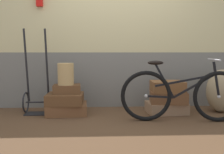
# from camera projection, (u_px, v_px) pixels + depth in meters

# --- Properties ---
(ground) EXTENTS (9.48, 5.20, 0.06)m
(ground) POSITION_uv_depth(u_px,v_px,m) (119.00, 120.00, 3.76)
(ground) COLOR #513823
(station_building) EXTENTS (7.48, 0.74, 2.74)m
(station_building) POSITION_uv_depth(u_px,v_px,m) (116.00, 29.00, 4.46)
(station_building) COLOR slate
(station_building) RESTS_ON ground
(suitcase_0) EXTENTS (0.64, 0.52, 0.17)m
(suitcase_0) POSITION_uv_depth(u_px,v_px,m) (67.00, 109.00, 3.97)
(suitcase_0) COLOR brown
(suitcase_0) RESTS_ON ground
(suitcase_1) EXTENTS (0.56, 0.47, 0.17)m
(suitcase_1) POSITION_uv_depth(u_px,v_px,m) (65.00, 99.00, 3.92)
(suitcase_1) COLOR brown
(suitcase_1) RESTS_ON suitcase_0
(suitcase_2) EXTENTS (0.44, 0.33, 0.13)m
(suitcase_2) POSITION_uv_depth(u_px,v_px,m) (67.00, 89.00, 3.94)
(suitcase_2) COLOR brown
(suitcase_2) RESTS_ON suitcase_1
(suitcase_3) EXTENTS (0.64, 0.49, 0.17)m
(suitcase_3) POSITION_uv_depth(u_px,v_px,m) (166.00, 108.00, 4.03)
(suitcase_3) COLOR #937051
(suitcase_3) RESTS_ON ground
(suitcase_4) EXTENTS (0.60, 0.47, 0.18)m
(suitcase_4) POSITION_uv_depth(u_px,v_px,m) (168.00, 97.00, 3.99)
(suitcase_4) COLOR brown
(suitcase_4) RESTS_ON suitcase_3
(suitcase_5) EXTENTS (0.50, 0.38, 0.16)m
(suitcase_5) POSITION_uv_depth(u_px,v_px,m) (167.00, 86.00, 3.97)
(suitcase_5) COLOR brown
(suitcase_5) RESTS_ON suitcase_4
(wicker_basket) EXTENTS (0.25, 0.25, 0.34)m
(wicker_basket) POSITION_uv_depth(u_px,v_px,m) (66.00, 74.00, 3.90)
(wicker_basket) COLOR tan
(wicker_basket) RESTS_ON suitcase_2
(luggage_trolley) EXTENTS (0.41, 0.39, 1.33)m
(luggage_trolley) POSITION_uv_depth(u_px,v_px,m) (37.00, 95.00, 4.04)
(luggage_trolley) COLOR black
(luggage_trolley) RESTS_ON ground
(burlap_sack) EXTENTS (0.47, 0.40, 0.69)m
(burlap_sack) POSITION_uv_depth(u_px,v_px,m) (221.00, 91.00, 4.08)
(burlap_sack) COLOR #9E8966
(burlap_sack) RESTS_ON ground
(bicycle) EXTENTS (1.72, 0.46, 0.88)m
(bicycle) POSITION_uv_depth(u_px,v_px,m) (182.00, 95.00, 3.53)
(bicycle) COLOR black
(bicycle) RESTS_ON ground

